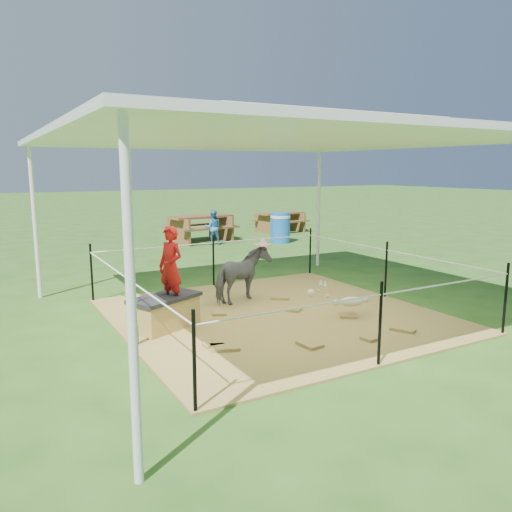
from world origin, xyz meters
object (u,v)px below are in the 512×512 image
woman (170,259)px  foal (351,300)px  green_bottle (136,335)px  picnic_table_far (280,222)px  distant_person (213,227)px  straw_bale (165,314)px  pony (242,275)px  picnic_table_near (200,229)px  trash_barrel (280,228)px

woman → foal: (2.52, -0.85, -0.70)m
green_bottle → foal: bearing=-7.2°
woman → picnic_table_far: woman is taller
foal → distant_person: size_ratio=0.93×
foal → distant_person: bearing=100.4°
straw_bale → green_bottle: straw_bale is taller
straw_bale → pony: size_ratio=0.86×
straw_bale → foal: (2.62, -0.85, 0.06)m
woman → picnic_table_far: 11.12m
foal → picnic_table_near: 8.63m
picnic_table_far → distant_person: distant_person is taller
straw_bale → picnic_table_near: 8.59m
straw_bale → distant_person: bearing=60.7°
picnic_table_near → distant_person: bearing=-89.7°
woman → distant_person: size_ratio=1.09×
trash_barrel → picnic_table_far: bearing=57.8°
foal → picnic_table_near: picnic_table_near is taller
green_bottle → picnic_table_near: picnic_table_near is taller
foal → green_bottle: bearing=-167.4°
straw_bale → woman: size_ratio=0.83×
woman → picnic_table_near: 8.57m
distant_person → foal: bearing=100.2°
pony → picnic_table_near: 7.33m
straw_bale → pony: 1.76m
picnic_table_near → picnic_table_far: size_ratio=1.16×
pony → picnic_table_near: size_ratio=0.55×
woman → pony: woman is taller
straw_bale → distant_person: 8.01m
foal → picnic_table_far: bearing=83.5°
trash_barrel → distant_person: distant_person is taller
green_bottle → foal: 3.20m
green_bottle → straw_bale: bearing=39.3°
distant_person → picnic_table_near: bearing=-62.2°
pony → foal: pony is taller
green_bottle → picnic_table_far: picnic_table_far is taller
pony → distant_person: bearing=-43.6°
foal → trash_barrel: trash_barrel is taller
woman → trash_barrel: (5.76, 6.31, -0.54)m
distant_person → trash_barrel: bearing=-179.5°
pony → foal: size_ratio=1.13×
woman → picnic_table_near: (3.72, 7.69, -0.59)m
woman → trash_barrel: 8.56m
green_bottle → pony: size_ratio=0.24×
straw_bale → trash_barrel: trash_barrel is taller
green_bottle → pony: bearing=28.4°
foal → picnic_table_far: (4.62, 9.35, 0.06)m
woman → green_bottle: (-0.65, -0.45, -0.84)m
green_bottle → picnic_table_far: 11.87m
foal → picnic_table_near: bearing=101.8°
trash_barrel → picnic_table_near: trash_barrel is taller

